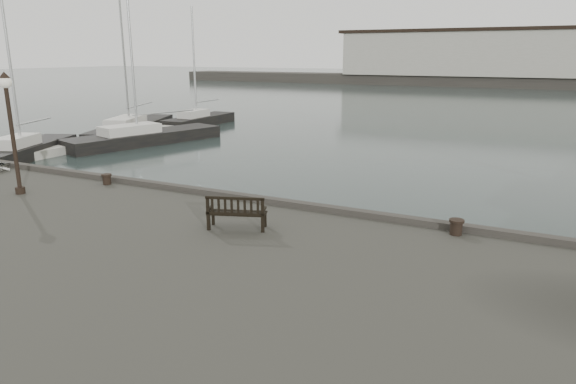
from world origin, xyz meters
name	(u,v)px	position (x,y,z in m)	size (l,w,h in m)	color
ground	(278,251)	(0.00, 0.00, 0.00)	(400.00, 400.00, 0.00)	#1C2726
pontoon	(76,145)	(-20.00, 10.00, 0.25)	(2.00, 24.00, 0.50)	#AEAAA1
breakwater	(483,63)	(-4.56, 92.00, 4.30)	(140.00, 9.50, 12.20)	#383530
bench	(237,218)	(0.15, -2.57, 1.84)	(1.60, 1.00, 0.87)	black
bollard_left	(107,179)	(-6.40, -0.59, 1.74)	(0.35, 0.35, 0.36)	black
bollard_right	(456,227)	(5.30, -0.50, 1.76)	(0.38, 0.38, 0.39)	black
lamp_post	(10,117)	(-7.99, -2.76, 4.04)	(0.39, 0.39, 3.86)	black
yacht_a	(26,153)	(-20.37, 6.64, 0.24)	(4.97, 8.35, 11.33)	black
yacht_b	(133,130)	(-21.58, 16.87, 0.25)	(6.86, 12.15, 15.61)	black
yacht_c	(145,140)	(-17.40, 13.57, 0.24)	(5.71, 11.31, 14.62)	black
yacht_d	(200,123)	(-19.64, 22.90, 0.23)	(2.25, 8.05, 10.31)	black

